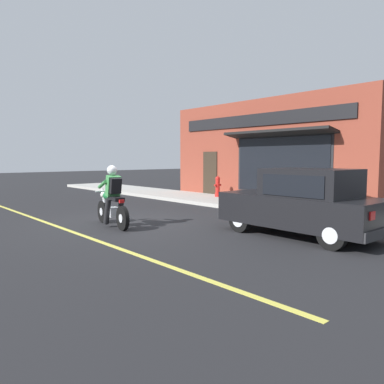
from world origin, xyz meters
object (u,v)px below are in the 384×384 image
motorcycle_with_rider (112,201)px  trash_bin (347,196)px  fire_hydrant (218,187)px  car_hatchback (303,203)px

motorcycle_with_rider → trash_bin: 7.06m
trash_bin → fire_hydrant: size_ratio=1.11×
car_hatchback → trash_bin: 3.62m
car_hatchback → fire_hydrant: bearing=59.8°
trash_bin → motorcycle_with_rider: bearing=152.2°
trash_bin → fire_hydrant: 5.93m
motorcycle_with_rider → fire_hydrant: (6.56, 2.63, -0.11)m
motorcycle_with_rider → car_hatchback: bearing=-56.0°
motorcycle_with_rider → car_hatchback: 4.82m
trash_bin → fire_hydrant: bearing=87.0°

